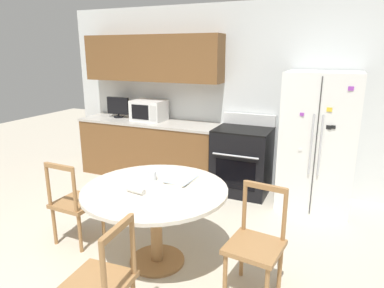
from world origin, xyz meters
TOP-DOWN VIEW (x-y plane):
  - ground_plane at (0.00, 0.00)m, footprint 14.00×14.00m
  - back_wall at (-0.30, 2.59)m, footprint 5.20×0.44m
  - kitchen_counter at (-1.09, 2.29)m, footprint 2.25×0.64m
  - refrigerator at (1.40, 2.22)m, footprint 0.87×0.75m
  - oven_range at (0.43, 2.26)m, footprint 0.75×0.68m
  - microwave at (-1.10, 2.33)m, footprint 0.50×0.38m
  - countertop_tv at (-1.69, 2.34)m, footprint 0.40×0.16m
  - dining_table at (0.17, 0.29)m, footprint 1.32×1.32m
  - dining_chair_near at (0.27, -0.65)m, footprint 0.45×0.45m
  - dining_chair_left at (-0.78, 0.27)m, footprint 0.43×0.43m
  - dining_chair_right at (1.11, 0.26)m, footprint 0.47×0.47m
  - candle_glass at (0.04, 0.46)m, footprint 0.08×0.08m
  - folded_napkin at (0.07, 0.12)m, footprint 0.18×0.08m
  - mail_stack at (0.31, 0.55)m, footprint 0.28×0.34m

SIDE VIEW (x-z plane):
  - ground_plane at x=0.00m, z-range 0.00..0.00m
  - dining_chair_near at x=0.27m, z-range -0.02..0.89m
  - dining_chair_left at x=-0.78m, z-range -0.02..0.89m
  - dining_chair_right at x=1.11m, z-range -0.02..0.89m
  - kitchen_counter at x=-1.09m, z-range 0.00..0.90m
  - oven_range at x=0.43m, z-range -0.07..1.01m
  - dining_table at x=0.17m, z-range 0.25..1.00m
  - mail_stack at x=0.31m, z-range 0.75..0.78m
  - folded_napkin at x=0.07m, z-range 0.75..0.81m
  - candle_glass at x=0.04m, z-range 0.75..0.84m
  - refrigerator at x=1.40m, z-range 0.00..1.71m
  - microwave at x=-1.10m, z-range 0.90..1.21m
  - countertop_tv at x=-1.69m, z-range 0.91..1.24m
  - back_wall at x=-0.30m, z-range 0.15..2.75m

